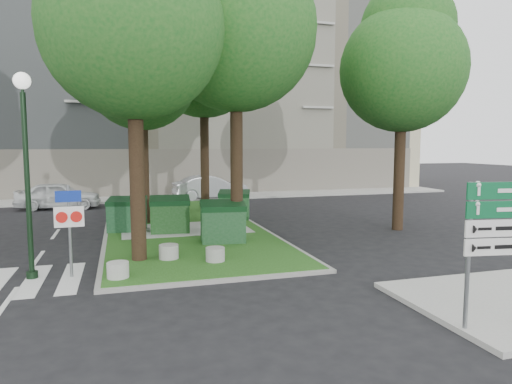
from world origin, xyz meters
name	(u,v)px	position (x,y,z in m)	size (l,w,h in m)	color
ground	(204,283)	(0.00, 0.00, 0.00)	(120.00, 120.00, 0.00)	black
median_island	(183,226)	(0.50, 8.00, 0.06)	(6.00, 16.00, 0.12)	#1F4915
median_kerb	(183,226)	(0.50, 8.00, 0.05)	(6.30, 16.30, 0.10)	gray
building_sidewalk	(153,198)	(0.00, 18.50, 0.06)	(42.00, 3.00, 0.12)	#999993
zebra_crossing	(53,279)	(-3.75, 1.50, 0.01)	(5.00, 3.00, 0.01)	silver
apartment_building	(144,86)	(0.00, 26.00, 8.00)	(41.00, 12.00, 16.00)	beige
tree_median_near_left	(136,10)	(-1.41, 2.56, 7.32)	(5.20, 5.20, 10.53)	black
tree_median_near_right	(238,15)	(2.09, 4.56, 7.99)	(5.60, 5.60, 11.46)	black
tree_median_mid	(143,62)	(-0.91, 9.06, 6.98)	(4.80, 4.80, 9.99)	black
tree_median_far	(205,48)	(2.29, 12.06, 8.32)	(5.80, 5.80, 11.93)	black
tree_street_right	(404,58)	(9.09, 5.06, 6.98)	(5.00, 5.00, 10.06)	black
dumpster_a	(127,215)	(-1.77, 7.27, 0.77)	(1.63, 1.30, 1.35)	#103B1B
dumpster_b	(170,215)	(-0.17, 6.53, 0.80)	(1.62, 1.21, 1.41)	#103810
dumpster_c	(223,222)	(1.43, 4.26, 0.81)	(1.66, 1.25, 1.45)	#103717
dumpster_d	(234,205)	(3.00, 8.95, 0.75)	(1.65, 1.38, 1.31)	#14431B
bollard_left	(118,270)	(-2.10, 0.75, 0.32)	(0.55, 0.55, 0.40)	#A7A8A3
bollard_right	(215,254)	(0.63, 1.68, 0.32)	(0.56, 0.56, 0.40)	gray
bollard_mid	(169,252)	(-0.65, 2.36, 0.33)	(0.58, 0.58, 0.42)	gray
litter_bin	(235,216)	(2.75, 7.80, 0.43)	(0.35, 0.35, 0.62)	orange
street_lamp	(26,151)	(-4.28, 1.73, 3.36)	(0.43, 0.43, 5.35)	black
traffic_sign_pole	(69,218)	(-3.30, 1.57, 1.59)	(0.74, 0.08, 2.47)	slate
directional_sign	(498,231)	(4.70, -4.56, 1.94)	(1.36, 0.27, 2.74)	slate
car_white	(59,195)	(-5.26, 15.56, 0.74)	(1.75, 4.35, 1.48)	silver
car_silver	(210,187)	(3.50, 17.33, 0.78)	(1.64, 4.71, 1.55)	#9C9FA4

